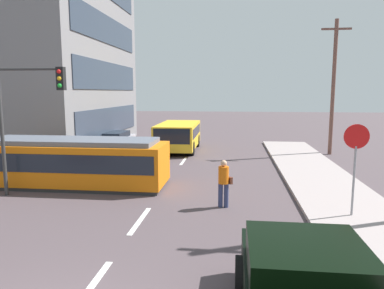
{
  "coord_description": "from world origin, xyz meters",
  "views": [
    {
      "loc": [
        2.86,
        -4.52,
        3.99
      ],
      "look_at": [
        1.24,
        9.47,
        1.93
      ],
      "focal_mm": 33.62,
      "sensor_mm": 36.0,
      "label": 1
    }
  ],
  "objects_px": {
    "streetcar_tram": "(72,161)",
    "utility_pole_mid": "(333,85)",
    "city_bus": "(178,135)",
    "traffic_light_mast": "(26,105)",
    "parked_sedan_mid": "(86,155)",
    "parked_sedan_far": "(115,140)",
    "stop_sign": "(356,151)",
    "pedestrian_crossing": "(224,181)"
  },
  "relations": [
    {
      "from": "city_bus",
      "to": "stop_sign",
      "type": "distance_m",
      "value": 14.84
    },
    {
      "from": "city_bus",
      "to": "pedestrian_crossing",
      "type": "distance_m",
      "value": 12.49
    },
    {
      "from": "parked_sedan_far",
      "to": "traffic_light_mast",
      "type": "distance_m",
      "value": 12.34
    },
    {
      "from": "stop_sign",
      "to": "utility_pole_mid",
      "type": "relative_size",
      "value": 0.34
    },
    {
      "from": "utility_pole_mid",
      "to": "streetcar_tram",
      "type": "bearing_deg",
      "value": -144.26
    },
    {
      "from": "streetcar_tram",
      "to": "parked_sedan_far",
      "type": "relative_size",
      "value": 1.79
    },
    {
      "from": "streetcar_tram",
      "to": "stop_sign",
      "type": "relative_size",
      "value": 2.79
    },
    {
      "from": "parked_sedan_mid",
      "to": "parked_sedan_far",
      "type": "xyz_separation_m",
      "value": [
        -0.51,
        6.28,
        -0.0
      ]
    },
    {
      "from": "city_bus",
      "to": "parked_sedan_far",
      "type": "distance_m",
      "value": 4.7
    },
    {
      "from": "streetcar_tram",
      "to": "parked_sedan_far",
      "type": "distance_m",
      "value": 10.37
    },
    {
      "from": "pedestrian_crossing",
      "to": "traffic_light_mast",
      "type": "height_order",
      "value": "traffic_light_mast"
    },
    {
      "from": "streetcar_tram",
      "to": "city_bus",
      "type": "distance_m",
      "value": 10.24
    },
    {
      "from": "parked_sedan_far",
      "to": "stop_sign",
      "type": "distance_m",
      "value": 18.04
    },
    {
      "from": "city_bus",
      "to": "parked_sedan_mid",
      "type": "relative_size",
      "value": 1.43
    },
    {
      "from": "parked_sedan_far",
      "to": "stop_sign",
      "type": "bearing_deg",
      "value": -47.43
    },
    {
      "from": "traffic_light_mast",
      "to": "parked_sedan_mid",
      "type": "bearing_deg",
      "value": 91.69
    },
    {
      "from": "city_bus",
      "to": "traffic_light_mast",
      "type": "relative_size",
      "value": 1.16
    },
    {
      "from": "streetcar_tram",
      "to": "parked_sedan_mid",
      "type": "xyz_separation_m",
      "value": [
        -1.06,
        3.96,
        -0.42
      ]
    },
    {
      "from": "city_bus",
      "to": "parked_sedan_far",
      "type": "bearing_deg",
      "value": 174.05
    },
    {
      "from": "parked_sedan_far",
      "to": "stop_sign",
      "type": "xyz_separation_m",
      "value": [
        12.15,
        -13.23,
        1.57
      ]
    },
    {
      "from": "city_bus",
      "to": "parked_sedan_mid",
      "type": "height_order",
      "value": "city_bus"
    },
    {
      "from": "parked_sedan_far",
      "to": "city_bus",
      "type": "bearing_deg",
      "value": -5.95
    },
    {
      "from": "parked_sedan_far",
      "to": "traffic_light_mast",
      "type": "relative_size",
      "value": 0.89
    },
    {
      "from": "utility_pole_mid",
      "to": "parked_sedan_mid",
      "type": "bearing_deg",
      "value": -158.95
    },
    {
      "from": "city_bus",
      "to": "parked_sedan_mid",
      "type": "bearing_deg",
      "value": -125.55
    },
    {
      "from": "traffic_light_mast",
      "to": "city_bus",
      "type": "bearing_deg",
      "value": 70.93
    },
    {
      "from": "city_bus",
      "to": "streetcar_tram",
      "type": "bearing_deg",
      "value": -107.55
    },
    {
      "from": "pedestrian_crossing",
      "to": "parked_sedan_mid",
      "type": "relative_size",
      "value": 0.41
    },
    {
      "from": "parked_sedan_mid",
      "to": "utility_pole_mid",
      "type": "bearing_deg",
      "value": 21.05
    },
    {
      "from": "streetcar_tram",
      "to": "parked_sedan_far",
      "type": "bearing_deg",
      "value": 98.68
    },
    {
      "from": "streetcar_tram",
      "to": "pedestrian_crossing",
      "type": "relative_size",
      "value": 4.81
    },
    {
      "from": "streetcar_tram",
      "to": "stop_sign",
      "type": "bearing_deg",
      "value": -15.76
    },
    {
      "from": "pedestrian_crossing",
      "to": "parked_sedan_mid",
      "type": "height_order",
      "value": "pedestrian_crossing"
    },
    {
      "from": "stop_sign",
      "to": "parked_sedan_mid",
      "type": "bearing_deg",
      "value": 149.17
    },
    {
      "from": "city_bus",
      "to": "parked_sedan_mid",
      "type": "xyz_separation_m",
      "value": [
        -4.14,
        -5.8,
        -0.45
      ]
    },
    {
      "from": "city_bus",
      "to": "stop_sign",
      "type": "bearing_deg",
      "value": -59.52
    },
    {
      "from": "streetcar_tram",
      "to": "parked_sedan_mid",
      "type": "distance_m",
      "value": 4.12
    },
    {
      "from": "pedestrian_crossing",
      "to": "parked_sedan_far",
      "type": "distance_m",
      "value": 14.89
    },
    {
      "from": "parked_sedan_mid",
      "to": "pedestrian_crossing",
      "type": "bearing_deg",
      "value": -39.29
    },
    {
      "from": "streetcar_tram",
      "to": "pedestrian_crossing",
      "type": "bearing_deg",
      "value": -18.97
    },
    {
      "from": "streetcar_tram",
      "to": "utility_pole_mid",
      "type": "relative_size",
      "value": 0.95
    },
    {
      "from": "city_bus",
      "to": "traffic_light_mast",
      "type": "distance_m",
      "value": 12.4
    }
  ]
}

